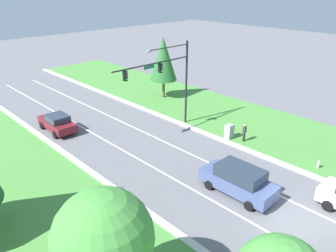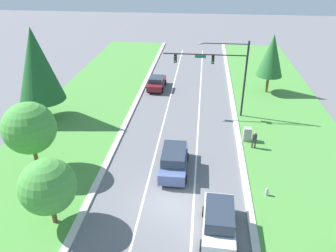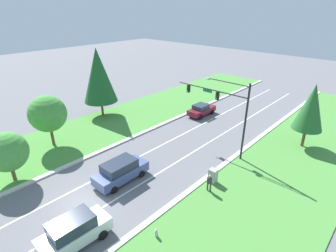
{
  "view_description": "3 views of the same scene",
  "coord_description": "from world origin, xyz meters",
  "px_view_note": "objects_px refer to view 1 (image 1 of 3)",
  "views": [
    {
      "loc": [
        -15.91,
        -6.03,
        12.91
      ],
      "look_at": [
        0.56,
        11.07,
        2.46
      ],
      "focal_mm": 35.0,
      "sensor_mm": 36.0,
      "label": 1
    },
    {
      "loc": [
        1.93,
        -17.76,
        15.69
      ],
      "look_at": [
        -0.87,
        7.88,
        1.9
      ],
      "focal_mm": 35.0,
      "sensor_mm": 36.0,
      "label": 2
    },
    {
      "loc": [
        16.54,
        -7.65,
        14.61
      ],
      "look_at": [
        -1.23,
        11.56,
        2.43
      ],
      "focal_mm": 28.0,
      "sensor_mm": 36.0,
      "label": 3
    }
  ],
  "objects_px": {
    "oak_near_left_tree": "(103,238)",
    "utility_cabinet": "(229,132)",
    "pedestrian": "(244,132)",
    "slate_blue_suv": "(238,180)",
    "traffic_signal_mast": "(168,74)",
    "burgundy_sedan": "(57,123)",
    "conifer_near_right_tree": "(163,59)",
    "fire_hydrant": "(318,165)"
  },
  "relations": [
    {
      "from": "oak_near_left_tree",
      "to": "utility_cabinet",
      "type": "bearing_deg",
      "value": 20.56
    },
    {
      "from": "pedestrian",
      "to": "slate_blue_suv",
      "type": "bearing_deg",
      "value": 20.19
    },
    {
      "from": "traffic_signal_mast",
      "to": "burgundy_sedan",
      "type": "height_order",
      "value": "traffic_signal_mast"
    },
    {
      "from": "traffic_signal_mast",
      "to": "pedestrian",
      "type": "height_order",
      "value": "traffic_signal_mast"
    },
    {
      "from": "burgundy_sedan",
      "to": "conifer_near_right_tree",
      "type": "height_order",
      "value": "conifer_near_right_tree"
    },
    {
      "from": "slate_blue_suv",
      "to": "pedestrian",
      "type": "bearing_deg",
      "value": 30.71
    },
    {
      "from": "oak_near_left_tree",
      "to": "traffic_signal_mast",
      "type": "bearing_deg",
      "value": 38.43
    },
    {
      "from": "utility_cabinet",
      "to": "fire_hydrant",
      "type": "relative_size",
      "value": 1.97
    },
    {
      "from": "traffic_signal_mast",
      "to": "oak_near_left_tree",
      "type": "distance_m",
      "value": 18.93
    },
    {
      "from": "oak_near_left_tree",
      "to": "burgundy_sedan",
      "type": "bearing_deg",
      "value": 69.3
    },
    {
      "from": "slate_blue_suv",
      "to": "burgundy_sedan",
      "type": "bearing_deg",
      "value": 101.94
    },
    {
      "from": "burgundy_sedan",
      "to": "pedestrian",
      "type": "xyz_separation_m",
      "value": [
        10.68,
        -13.49,
        0.1
      ]
    },
    {
      "from": "traffic_signal_mast",
      "to": "slate_blue_suv",
      "type": "xyz_separation_m",
      "value": [
        -3.82,
        -10.62,
        -4.39
      ]
    },
    {
      "from": "burgundy_sedan",
      "to": "fire_hydrant",
      "type": "xyz_separation_m",
      "value": [
        10.84,
        -20.02,
        -0.49
      ]
    },
    {
      "from": "slate_blue_suv",
      "to": "utility_cabinet",
      "type": "bearing_deg",
      "value": 39.83
    },
    {
      "from": "traffic_signal_mast",
      "to": "oak_near_left_tree",
      "type": "height_order",
      "value": "traffic_signal_mast"
    },
    {
      "from": "slate_blue_suv",
      "to": "utility_cabinet",
      "type": "height_order",
      "value": "slate_blue_suv"
    },
    {
      "from": "pedestrian",
      "to": "conifer_near_right_tree",
      "type": "height_order",
      "value": "conifer_near_right_tree"
    },
    {
      "from": "pedestrian",
      "to": "conifer_near_right_tree",
      "type": "distance_m",
      "value": 14.58
    },
    {
      "from": "fire_hydrant",
      "to": "slate_blue_suv",
      "type": "bearing_deg",
      "value": 160.89
    },
    {
      "from": "traffic_signal_mast",
      "to": "burgundy_sedan",
      "type": "bearing_deg",
      "value": 137.8
    },
    {
      "from": "burgundy_sedan",
      "to": "conifer_near_right_tree",
      "type": "relative_size",
      "value": 0.63
    },
    {
      "from": "utility_cabinet",
      "to": "conifer_near_right_tree",
      "type": "xyz_separation_m",
      "value": [
        3.68,
        12.45,
        4.04
      ]
    },
    {
      "from": "traffic_signal_mast",
      "to": "utility_cabinet",
      "type": "xyz_separation_m",
      "value": [
        2.5,
        -5.25,
        -4.71
      ]
    },
    {
      "from": "traffic_signal_mast",
      "to": "conifer_near_right_tree",
      "type": "bearing_deg",
      "value": 49.34
    },
    {
      "from": "utility_cabinet",
      "to": "fire_hydrant",
      "type": "xyz_separation_m",
      "value": [
        0.63,
        -7.78,
        -0.35
      ]
    },
    {
      "from": "burgundy_sedan",
      "to": "pedestrian",
      "type": "bearing_deg",
      "value": -50.45
    },
    {
      "from": "slate_blue_suv",
      "to": "utility_cabinet",
      "type": "distance_m",
      "value": 8.3
    },
    {
      "from": "slate_blue_suv",
      "to": "pedestrian",
      "type": "height_order",
      "value": "slate_blue_suv"
    },
    {
      "from": "traffic_signal_mast",
      "to": "utility_cabinet",
      "type": "relative_size",
      "value": 6.16
    },
    {
      "from": "utility_cabinet",
      "to": "conifer_near_right_tree",
      "type": "relative_size",
      "value": 0.19
    },
    {
      "from": "traffic_signal_mast",
      "to": "oak_near_left_tree",
      "type": "bearing_deg",
      "value": -141.57
    },
    {
      "from": "burgundy_sedan",
      "to": "fire_hydrant",
      "type": "bearing_deg",
      "value": -60.37
    },
    {
      "from": "utility_cabinet",
      "to": "oak_near_left_tree",
      "type": "xyz_separation_m",
      "value": [
        -17.28,
        -6.48,
        3.16
      ]
    },
    {
      "from": "traffic_signal_mast",
      "to": "pedestrian",
      "type": "bearing_deg",
      "value": -65.45
    },
    {
      "from": "traffic_signal_mast",
      "to": "burgundy_sedan",
      "type": "xyz_separation_m",
      "value": [
        -7.71,
        6.99,
        -4.57
      ]
    },
    {
      "from": "slate_blue_suv",
      "to": "fire_hydrant",
      "type": "relative_size",
      "value": 7.29
    },
    {
      "from": "traffic_signal_mast",
      "to": "oak_near_left_tree",
      "type": "relative_size",
      "value": 1.44
    },
    {
      "from": "traffic_signal_mast",
      "to": "utility_cabinet",
      "type": "bearing_deg",
      "value": -64.49
    },
    {
      "from": "pedestrian",
      "to": "oak_near_left_tree",
      "type": "distance_m",
      "value": 18.73
    },
    {
      "from": "traffic_signal_mast",
      "to": "conifer_near_right_tree",
      "type": "distance_m",
      "value": 9.51
    },
    {
      "from": "traffic_signal_mast",
      "to": "slate_blue_suv",
      "type": "height_order",
      "value": "traffic_signal_mast"
    }
  ]
}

